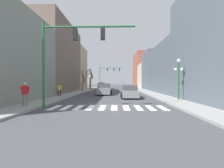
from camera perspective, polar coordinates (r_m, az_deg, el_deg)
ground_plane at (r=14.18m, az=-1.05°, el=-7.14°), size 240.00×240.00×0.00m
sidewalk_left at (r=15.70m, az=-24.32°, el=-6.16°), size 2.33×90.00×0.15m
sidewalk_right at (r=15.21m, az=23.03°, el=-6.37°), size 2.33×90.00×0.15m
building_row_left at (r=30.90m, az=-19.47°, el=6.99°), size 6.00×39.53×12.05m
building_row_right at (r=41.78m, az=14.97°, el=5.01°), size 6.00×63.91×12.10m
crosswalk_stripes at (r=13.21m, az=-1.23°, el=-7.71°), size 8.55×2.60×0.01m
traffic_signal_near at (r=13.45m, az=-13.63°, el=12.20°), size 6.83×0.28×6.36m
traffic_signal_far at (r=56.33m, az=-1.40°, el=3.91°), size 7.16×0.28×6.77m
street_lamp_right_corner at (r=18.29m, az=20.96°, el=4.03°), size 0.95×0.36×4.02m
car_driving_away_lane at (r=26.20m, az=-2.52°, el=-1.75°), size 2.18×4.82×1.71m
car_at_intersection at (r=21.11m, az=5.72°, el=-2.57°), size 2.08×4.85×1.53m
car_parked_right_near at (r=52.12m, az=-3.44°, el=-0.50°), size 2.11×4.27×1.71m
pedestrian_crossing_street at (r=22.52m, az=-16.82°, el=-1.43°), size 0.63×0.43×1.60m
pedestrian_on_right_sidewalk at (r=14.70m, az=-26.52°, el=-2.27°), size 0.76×0.25×1.76m
street_tree_left_far at (r=45.58m, az=-7.25°, el=1.80°), size 3.14×2.07×5.26m
street_tree_left_near at (r=34.40m, az=-9.56°, el=0.72°), size 0.99×2.16×3.94m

